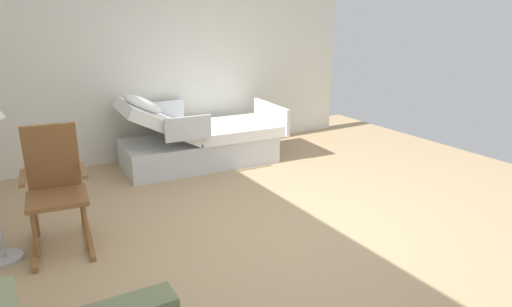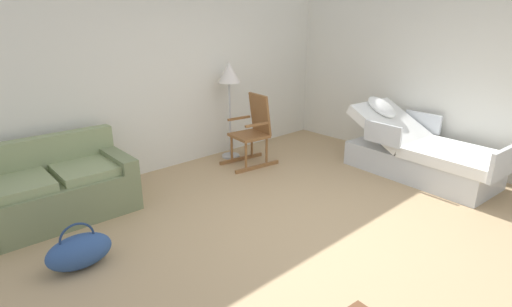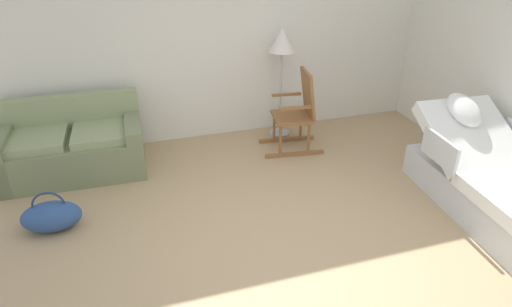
{
  "view_description": "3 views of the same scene",
  "coord_description": "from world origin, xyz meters",
  "px_view_note": "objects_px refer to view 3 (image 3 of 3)",
  "views": [
    {
      "loc": [
        -3.18,
        2.33,
        1.97
      ],
      "look_at": [
        -0.07,
        0.47,
        0.83
      ],
      "focal_mm": 32.78,
      "sensor_mm": 36.0,
      "label": 1
    },
    {
      "loc": [
        -2.94,
        -2.3,
        2.11
      ],
      "look_at": [
        -0.25,
        0.64,
        0.73
      ],
      "focal_mm": 27.83,
      "sensor_mm": 36.0,
      "label": 2
    },
    {
      "loc": [
        -1.17,
        -2.85,
        2.67
      ],
      "look_at": [
        -0.07,
        0.73,
        0.65
      ],
      "focal_mm": 30.49,
      "sensor_mm": 36.0,
      "label": 3
    }
  ],
  "objects_px": {
    "couch": "(73,148)",
    "duffel_bag": "(51,216)",
    "floor_lamp": "(282,48)",
    "rocking_chair": "(298,113)",
    "hospital_bed": "(496,187)"
  },
  "relations": [
    {
      "from": "duffel_bag",
      "to": "floor_lamp",
      "type": "bearing_deg",
      "value": 25.93
    },
    {
      "from": "couch",
      "to": "duffel_bag",
      "type": "xyz_separation_m",
      "value": [
        -0.16,
        -1.13,
        -0.15
      ]
    },
    {
      "from": "rocking_chair",
      "to": "floor_lamp",
      "type": "bearing_deg",
      "value": 98.35
    },
    {
      "from": "couch",
      "to": "rocking_chair",
      "type": "relative_size",
      "value": 1.54
    },
    {
      "from": "rocking_chair",
      "to": "duffel_bag",
      "type": "xyz_separation_m",
      "value": [
        -2.9,
        -0.92,
        -0.35
      ]
    },
    {
      "from": "rocking_chair",
      "to": "hospital_bed",
      "type": "bearing_deg",
      "value": -54.63
    },
    {
      "from": "duffel_bag",
      "to": "couch",
      "type": "bearing_deg",
      "value": 82.09
    },
    {
      "from": "hospital_bed",
      "to": "duffel_bag",
      "type": "relative_size",
      "value": 3.69
    },
    {
      "from": "hospital_bed",
      "to": "couch",
      "type": "bearing_deg",
      "value": 152.45
    },
    {
      "from": "floor_lamp",
      "to": "hospital_bed",
      "type": "bearing_deg",
      "value": -58.95
    },
    {
      "from": "hospital_bed",
      "to": "duffel_bag",
      "type": "bearing_deg",
      "value": 166.61
    },
    {
      "from": "hospital_bed",
      "to": "couch",
      "type": "xyz_separation_m",
      "value": [
        -4.12,
        2.15,
        0.0
      ]
    },
    {
      "from": "floor_lamp",
      "to": "rocking_chair",
      "type": "bearing_deg",
      "value": -81.65
    },
    {
      "from": "couch",
      "to": "duffel_bag",
      "type": "bearing_deg",
      "value": -97.91
    },
    {
      "from": "hospital_bed",
      "to": "duffel_bag",
      "type": "height_order",
      "value": "hospital_bed"
    }
  ]
}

